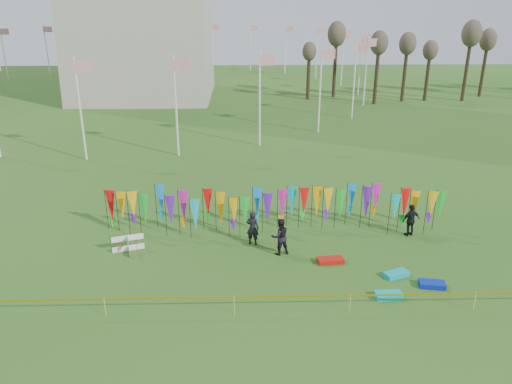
{
  "coord_description": "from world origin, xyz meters",
  "views": [
    {
      "loc": [
        -1.46,
        -18.5,
        12.08
      ],
      "look_at": [
        -0.8,
        6.0,
        2.53
      ],
      "focal_mm": 35.0,
      "sensor_mm": 36.0,
      "label": 1
    }
  ],
  "objects_px": {
    "person_right": "(411,220)",
    "kite_bag_blue": "(432,284)",
    "kite_bag_teal": "(396,274)",
    "kite_bag_turquoise": "(388,295)",
    "box_kite": "(128,243)",
    "person_mid": "(280,236)",
    "person_left": "(253,228)",
    "kite_bag_red": "(330,260)"
  },
  "relations": [
    {
      "from": "person_left",
      "to": "person_mid",
      "type": "height_order",
      "value": "person_mid"
    },
    {
      "from": "box_kite",
      "to": "person_mid",
      "type": "relative_size",
      "value": 0.47
    },
    {
      "from": "kite_bag_blue",
      "to": "kite_bag_teal",
      "type": "height_order",
      "value": "kite_bag_blue"
    },
    {
      "from": "box_kite",
      "to": "kite_bag_turquoise",
      "type": "distance_m",
      "value": 12.96
    },
    {
      "from": "person_mid",
      "to": "kite_bag_teal",
      "type": "bearing_deg",
      "value": 140.94
    },
    {
      "from": "person_left",
      "to": "kite_bag_turquoise",
      "type": "xyz_separation_m",
      "value": [
        5.76,
        -5.2,
        -0.81
      ]
    },
    {
      "from": "person_left",
      "to": "kite_bag_turquoise",
      "type": "relative_size",
      "value": 1.6
    },
    {
      "from": "kite_bag_turquoise",
      "to": "kite_bag_blue",
      "type": "height_order",
      "value": "kite_bag_blue"
    },
    {
      "from": "box_kite",
      "to": "person_right",
      "type": "relative_size",
      "value": 0.5
    },
    {
      "from": "kite_bag_red",
      "to": "kite_bag_teal",
      "type": "distance_m",
      "value": 3.16
    },
    {
      "from": "person_right",
      "to": "kite_bag_blue",
      "type": "distance_m",
      "value": 5.27
    },
    {
      "from": "kite_bag_turquoise",
      "to": "kite_bag_red",
      "type": "xyz_separation_m",
      "value": [
        -1.99,
        3.13,
        0.0
      ]
    },
    {
      "from": "box_kite",
      "to": "kite_bag_teal",
      "type": "relative_size",
      "value": 0.79
    },
    {
      "from": "kite_bag_blue",
      "to": "kite_bag_teal",
      "type": "bearing_deg",
      "value": 144.98
    },
    {
      "from": "person_mid",
      "to": "kite_bag_teal",
      "type": "distance_m",
      "value": 5.83
    },
    {
      "from": "person_left",
      "to": "person_mid",
      "type": "distance_m",
      "value": 1.74
    },
    {
      "from": "kite_bag_teal",
      "to": "person_left",
      "type": "bearing_deg",
      "value": 152.45
    },
    {
      "from": "box_kite",
      "to": "person_mid",
      "type": "distance_m",
      "value": 7.74
    },
    {
      "from": "person_left",
      "to": "person_mid",
      "type": "xyz_separation_m",
      "value": [
        1.35,
        -1.1,
        0.04
      ]
    },
    {
      "from": "person_mid",
      "to": "kite_bag_blue",
      "type": "bearing_deg",
      "value": 138.52
    },
    {
      "from": "person_right",
      "to": "kite_bag_turquoise",
      "type": "height_order",
      "value": "person_right"
    },
    {
      "from": "kite_bag_turquoise",
      "to": "kite_bag_teal",
      "type": "relative_size",
      "value": 1.0
    },
    {
      "from": "box_kite",
      "to": "kite_bag_teal",
      "type": "xyz_separation_m",
      "value": [
        12.97,
        -2.83,
        -0.34
      ]
    },
    {
      "from": "box_kite",
      "to": "person_right",
      "type": "bearing_deg",
      "value": 5.37
    },
    {
      "from": "box_kite",
      "to": "kite_bag_blue",
      "type": "height_order",
      "value": "box_kite"
    },
    {
      "from": "person_right",
      "to": "person_left",
      "type": "bearing_deg",
      "value": -12.7
    },
    {
      "from": "kite_bag_turquoise",
      "to": "kite_bag_red",
      "type": "distance_m",
      "value": 3.71
    },
    {
      "from": "kite_bag_turquoise",
      "to": "kite_bag_blue",
      "type": "distance_m",
      "value": 2.34
    },
    {
      "from": "box_kite",
      "to": "person_right",
      "type": "xyz_separation_m",
      "value": [
        14.92,
        1.4,
        0.45
      ]
    },
    {
      "from": "person_left",
      "to": "box_kite",
      "type": "bearing_deg",
      "value": 23.08
    },
    {
      "from": "kite_bag_turquoise",
      "to": "kite_bag_red",
      "type": "relative_size",
      "value": 0.91
    },
    {
      "from": "box_kite",
      "to": "person_right",
      "type": "height_order",
      "value": "person_right"
    },
    {
      "from": "person_right",
      "to": "kite_bag_teal",
      "type": "relative_size",
      "value": 1.57
    },
    {
      "from": "person_mid",
      "to": "person_right",
      "type": "xyz_separation_m",
      "value": [
        7.22,
        1.88,
        -0.05
      ]
    },
    {
      "from": "person_left",
      "to": "person_right",
      "type": "relative_size",
      "value": 1.02
    },
    {
      "from": "kite_bag_red",
      "to": "person_mid",
      "type": "bearing_deg",
      "value": 157.97
    },
    {
      "from": "box_kite",
      "to": "kite_bag_red",
      "type": "relative_size",
      "value": 0.72
    },
    {
      "from": "kite_bag_blue",
      "to": "box_kite",
      "type": "bearing_deg",
      "value": 165.25
    },
    {
      "from": "person_mid",
      "to": "person_left",
      "type": "bearing_deg",
      "value": -54.16
    },
    {
      "from": "person_left",
      "to": "person_right",
      "type": "distance_m",
      "value": 8.6
    },
    {
      "from": "kite_bag_turquoise",
      "to": "kite_bag_blue",
      "type": "bearing_deg",
      "value": 20.44
    },
    {
      "from": "person_mid",
      "to": "kite_bag_blue",
      "type": "xyz_separation_m",
      "value": [
        6.6,
        -3.29,
        -0.84
      ]
    }
  ]
}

